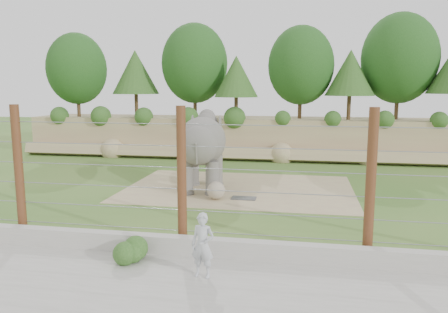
% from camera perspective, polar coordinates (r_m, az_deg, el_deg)
% --- Properties ---
extents(ground, '(90.00, 90.00, 0.00)m').
position_cam_1_polar(ground, '(16.83, -1.23, -6.44)').
color(ground, '#346521').
rests_on(ground, ground).
extents(back_embankment, '(30.00, 5.52, 8.77)m').
position_cam_1_polar(back_embankment, '(28.70, 5.04, 7.93)').
color(back_embankment, '#A18363').
rests_on(back_embankment, ground).
extents(dirt_patch, '(10.00, 7.00, 0.02)m').
position_cam_1_polar(dirt_patch, '(19.61, 1.97, -4.18)').
color(dirt_patch, tan).
rests_on(dirt_patch, ground).
extents(drain_grate, '(1.00, 0.60, 0.03)m').
position_cam_1_polar(drain_grate, '(17.83, 2.60, -5.45)').
color(drain_grate, '#262628').
rests_on(drain_grate, dirt_patch).
extents(elephant, '(2.19, 4.33, 3.38)m').
position_cam_1_polar(elephant, '(19.07, -2.89, 0.57)').
color(elephant, '#5E5954').
rests_on(elephant, ground).
extents(stone_ball, '(0.73, 0.73, 0.73)m').
position_cam_1_polar(stone_ball, '(17.60, -1.04, -4.46)').
color(stone_ball, gray).
rests_on(stone_ball, dirt_patch).
extents(retaining_wall, '(26.00, 0.35, 0.50)m').
position_cam_1_polar(retaining_wall, '(12.13, -6.07, -11.45)').
color(retaining_wall, '#A19E94').
rests_on(retaining_wall, ground).
extents(walkway, '(26.00, 4.00, 0.01)m').
position_cam_1_polar(walkway, '(10.48, -9.25, -16.40)').
color(walkway, '#A19E94').
rests_on(walkway, ground).
extents(barrier_fence, '(20.26, 0.26, 4.00)m').
position_cam_1_polar(barrier_fence, '(12.11, -5.54, -2.86)').
color(barrier_fence, '#4F2C19').
rests_on(barrier_fence, ground).
extents(walkway_shrub, '(0.65, 0.65, 0.65)m').
position_cam_1_polar(walkway_shrub, '(11.72, -12.01, -11.91)').
color(walkway_shrub, '#27501B').
rests_on(walkway_shrub, walkway).
extents(zookeeper, '(0.62, 0.46, 1.56)m').
position_cam_1_polar(zookeeper, '(10.54, -2.80, -11.50)').
color(zookeeper, '#A5ABAF').
rests_on(zookeeper, walkway).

